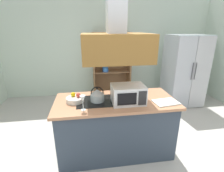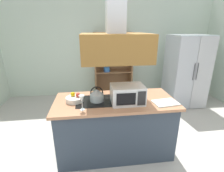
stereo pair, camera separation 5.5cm
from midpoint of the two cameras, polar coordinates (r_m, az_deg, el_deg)
name	(u,v)px [view 2 (the right image)]	position (r m, az deg, el deg)	size (l,w,h in m)	color
ground_plane	(134,163)	(2.79, 8.21, -24.60)	(7.80, 7.80, 0.00)	#BCB5AE
wall_back	(110,48)	(4.99, -0.30, 12.70)	(6.00, 0.12, 2.70)	silver
kitchen_island	(115,126)	(2.72, 1.57, -13.41)	(1.79, 0.83, 0.90)	#333F4E
range_hood	(115,39)	(2.29, 1.88, 15.65)	(0.90, 0.70, 1.21)	olive
refrigerator	(186,71)	(4.64, 24.14, 4.60)	(0.90, 0.77, 1.76)	#B0BBC2
dish_cabinet	(113,69)	(4.88, 0.64, 5.95)	(1.07, 0.40, 1.80)	brown
kettle	(97,95)	(2.44, -4.56, -3.08)	(0.20, 0.20, 0.22)	#B2C2C7
cutting_board	(165,103)	(2.53, 18.30, -5.40)	(0.34, 0.24, 0.02)	white
microwave	(127,94)	(2.39, 5.92, -2.79)	(0.46, 0.35, 0.26)	silver
wine_glass_on_counter	(82,99)	(2.19, -9.54, -4.45)	(0.08, 0.08, 0.21)	silver
fruit_bowl	(75,99)	(2.50, -11.93, -4.27)	(0.26, 0.26, 0.13)	silver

